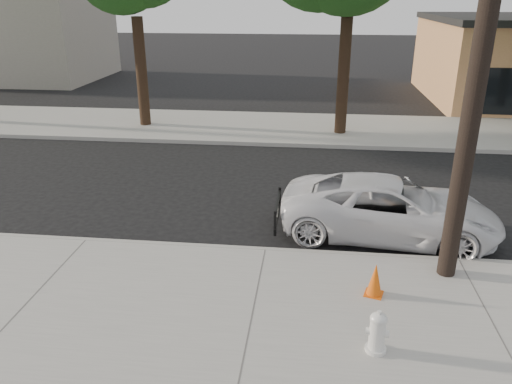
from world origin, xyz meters
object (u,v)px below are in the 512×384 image
at_px(utility_pole, 485,29).
at_px(traffic_cone, 375,280).
at_px(fire_hydrant, 377,333).
at_px(police_cruiser, 390,208).

distance_m(utility_pole, traffic_cone, 4.59).
relative_size(utility_pole, traffic_cone, 14.47).
bearing_deg(fire_hydrant, utility_pole, 64.55).
bearing_deg(police_cruiser, fire_hydrant, 176.52).
height_order(utility_pole, traffic_cone, utility_pole).
distance_m(utility_pole, fire_hydrant, 5.15).
xyz_separation_m(utility_pole, fire_hydrant, (-1.61, -2.47, -4.22)).
relative_size(utility_pole, police_cruiser, 1.85).
bearing_deg(fire_hydrant, traffic_cone, 92.72).
bearing_deg(police_cruiser, traffic_cone, 173.93).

